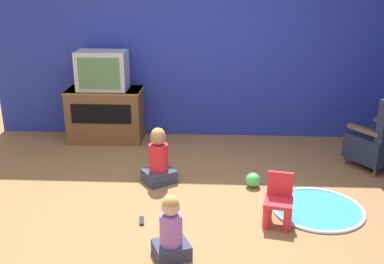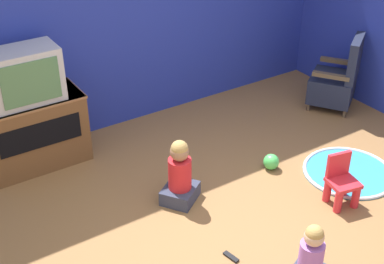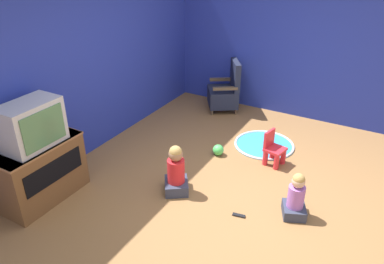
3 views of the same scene
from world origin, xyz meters
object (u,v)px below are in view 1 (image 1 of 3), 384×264
black_armchair (379,140)px  child_watching_center (159,159)px  yellow_kid_chair (278,204)px  remote_control (142,221)px  tv_cabinet (106,114)px  toy_ball (253,180)px  child_watching_left (171,231)px  television (102,70)px

black_armchair → child_watching_center: bearing=-21.9°
yellow_kid_chair → remote_control: (-1.31, -0.04, -0.20)m
black_armchair → tv_cabinet: bearing=-46.7°
child_watching_center → toy_ball: (1.07, -0.07, -0.20)m
child_watching_left → child_watching_center: child_watching_center is taller
child_watching_center → yellow_kid_chair: bearing=-69.1°
tv_cabinet → child_watching_center: 1.66m
tv_cabinet → television: television is taller
black_armchair → yellow_kid_chair: black_armchair is taller
tv_cabinet → black_armchair: black_armchair is taller
tv_cabinet → child_watching_center: size_ratio=1.60×
yellow_kid_chair → child_watching_left: size_ratio=0.88×
tv_cabinet → yellow_kid_chair: size_ratio=2.10×
tv_cabinet → toy_ball: (2.00, -1.44, -0.31)m
television → child_watching_center: (0.92, -1.34, -0.74)m
tv_cabinet → remote_control: 2.46m
yellow_kid_chair → toy_ball: size_ratio=3.04×
yellow_kid_chair → remote_control: bearing=-166.6°
tv_cabinet → yellow_kid_chair: 3.12m
tv_cabinet → child_watching_center: (0.92, -1.37, -0.10)m
child_watching_center → television: bearing=90.1°
yellow_kid_chair → child_watching_left: (-0.97, -0.59, 0.04)m
child_watching_center → toy_ball: child_watching_center is taller
television → yellow_kid_chair: television is taller
tv_cabinet → child_watching_left: 3.07m
tv_cabinet → yellow_kid_chair: bearing=-45.7°
yellow_kid_chair → television: bearing=146.3°
television → child_watching_left: television is taller
child_watching_center → remote_control: size_ratio=4.23×
black_armchair → child_watching_center: (-2.64, -0.56, -0.07)m
child_watching_left → toy_ball: (0.79, 1.38, -0.17)m
yellow_kid_chair → remote_control: yellow_kid_chair is taller
tv_cabinet → toy_ball: 2.48m
remote_control → tv_cabinet: bearing=10.8°
tv_cabinet → yellow_kid_chair: (2.17, -2.23, -0.18)m
television → toy_ball: (2.00, -1.41, -0.94)m
yellow_kid_chair → child_watching_center: 1.52m
tv_cabinet → black_armchair: 3.65m
remote_control → black_armchair: bearing=-71.7°
black_armchair → child_watching_center: 2.70m
toy_ball → yellow_kid_chair: bearing=-77.4°
television → remote_control: size_ratio=4.38×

